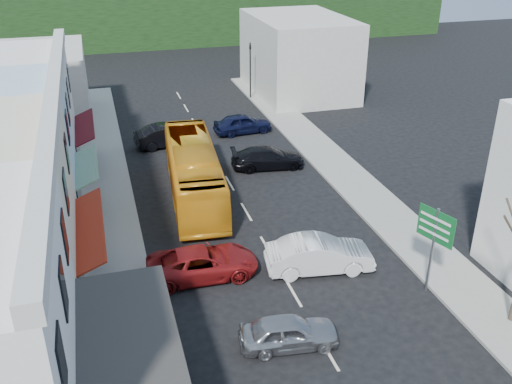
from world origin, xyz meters
name	(u,v)px	position (x,y,z in m)	size (l,w,h in m)	color
ground	(293,292)	(0.00, 0.00, 0.00)	(120.00, 120.00, 0.00)	black
sidewalk_left	(109,212)	(-7.50, 10.00, 0.07)	(3.00, 52.00, 0.15)	gray
sidewalk_right	(352,181)	(7.50, 10.00, 0.07)	(3.00, 52.00, 0.15)	gray
distant_block_left	(34,88)	(-12.00, 27.00, 3.00)	(8.00, 10.00, 6.00)	#B7B2A8
distant_block_right	(298,55)	(11.00, 30.00, 3.50)	(8.00, 12.00, 7.00)	#B7B2A8
bus	(194,172)	(-2.44, 10.81, 1.55)	(2.50, 11.60, 3.10)	orange
car_silver	(289,331)	(-1.34, -3.24, 0.70)	(1.80, 4.40, 1.40)	#9E9FA3
car_white	(319,257)	(1.77, 1.40, 0.70)	(1.80, 4.40, 1.40)	silver
car_red	(203,263)	(-3.60, 2.41, 0.70)	(1.90, 4.60, 1.40)	maroon
car_black_near	(268,158)	(3.04, 13.68, 0.70)	(1.84, 4.50, 1.40)	black
car_navy_mid	(243,124)	(3.16, 20.63, 0.70)	(1.80, 4.40, 1.40)	black
car_black_far	(169,136)	(-2.70, 19.53, 0.70)	(1.80, 4.40, 1.40)	black
pedestrian_left	(129,295)	(-7.12, 0.47, 1.00)	(0.60, 0.40, 1.70)	black
direction_sign	(432,251)	(5.80, -1.52, 2.08)	(0.81, 1.84, 4.17)	#0F5925
traffic_signal	(250,71)	(6.14, 29.08, 2.55)	(0.55, 1.04, 5.09)	black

